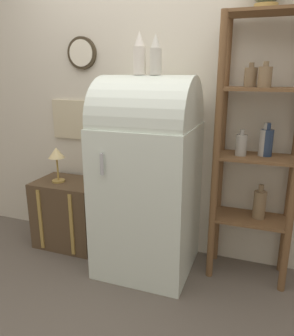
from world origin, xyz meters
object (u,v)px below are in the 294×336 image
at_px(refrigerator, 147,174).
at_px(vase_center, 156,56).
at_px(suitcase_trunk, 69,213).
at_px(desk_lamp, 57,156).
at_px(vase_left, 140,55).

distance_m(refrigerator, vase_center, 0.84).
bearing_deg(suitcase_trunk, vase_center, -6.81).
height_order(refrigerator, suitcase_trunk, refrigerator).
distance_m(refrigerator, desk_lamp, 0.85).
bearing_deg(refrigerator, desk_lamp, 176.04).
height_order(refrigerator, vase_center, vase_center).
distance_m(suitcase_trunk, desk_lamp, 0.53).
height_order(vase_center, desk_lamp, vase_center).
height_order(vase_left, desk_lamp, vase_left).
relative_size(refrigerator, desk_lamp, 4.91).
relative_size(suitcase_trunk, vase_left, 2.09).
height_order(refrigerator, vase_left, vase_left).
bearing_deg(desk_lamp, suitcase_trunk, 26.81).
bearing_deg(vase_center, desk_lamp, 175.73).
bearing_deg(vase_center, refrigerator, 171.62).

